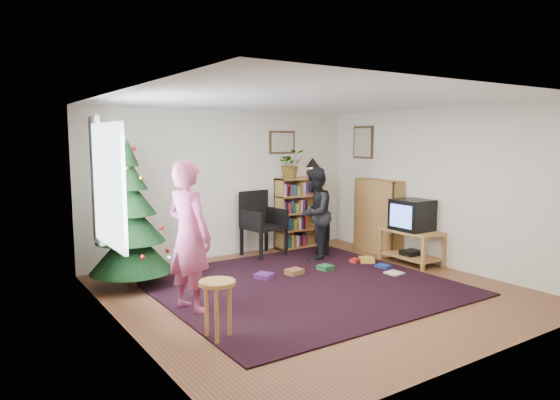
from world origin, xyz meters
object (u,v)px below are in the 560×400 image
bookshelf_back (300,212)px  crt_tv (412,215)px  picture_back (282,142)px  bookshelf_right (378,216)px  christmas_tree (130,226)px  tv_stand (411,243)px  picture_right (363,142)px  potted_plant (291,164)px  person_standing (189,237)px  person_by_chair (314,214)px  armchair (260,220)px  stool (217,294)px  table_lamp (313,164)px

bookshelf_back → crt_tv: bookshelf_back is taller
picture_back → bookshelf_right: bearing=-47.5°
christmas_tree → tv_stand: christmas_tree is taller
crt_tv → picture_right: bearing=79.9°
picture_back → potted_plant: size_ratio=1.05×
picture_right → bookshelf_back: size_ratio=0.46×
christmas_tree → potted_plant: bearing=13.8°
picture_back → picture_right: picture_right is taller
christmas_tree → person_standing: bearing=-78.7°
bookshelf_right → potted_plant: (-1.08, 1.16, 0.90)m
person_by_chair → potted_plant: bearing=-135.3°
christmas_tree → armchair: (2.46, 0.66, -0.23)m
tv_stand → potted_plant: 2.57m
picture_right → crt_tv: (-0.26, -1.45, -1.15)m
picture_back → christmas_tree: (-3.10, -0.92, -1.11)m
picture_right → christmas_tree: picture_right is taller
picture_right → stool: 5.17m
picture_right → table_lamp: size_ratio=1.65×
crt_tv → table_lamp: bearing=102.8°
picture_right → person_standing: picture_right is taller
picture_right → person_standing: size_ratio=0.34×
christmas_tree → person_by_chair: size_ratio=1.30×
tv_stand → armchair: (-1.71, 1.91, 0.28)m
picture_back → person_by_chair: 1.58m
bookshelf_right → table_lamp: 1.57m
person_by_chair → potted_plant: size_ratio=2.96×
christmas_tree → bookshelf_right: (4.29, -0.38, -0.18)m
christmas_tree → person_standing: (0.27, -1.35, 0.05)m
tv_stand → person_by_chair: (-1.12, 1.12, 0.45)m
picture_right → person_by_chair: bearing=-166.6°
stool → person_standing: size_ratio=0.34×
stool → armchair: bearing=52.0°
picture_right → person_by_chair: size_ratio=0.39×
potted_plant → table_lamp: bearing=0.0°
bookshelf_back → stool: bearing=-136.5°
picture_back → christmas_tree: size_ratio=0.27×
bookshelf_back → bookshelf_right: (0.88, -1.16, 0.00)m
picture_right → christmas_tree: 4.57m
bookshelf_right → picture_right: bearing=-13.3°
picture_right → bookshelf_right: picture_right is taller
crt_tv → bookshelf_right: bearing=82.0°
person_by_chair → armchair: bearing=-88.7°
picture_back → armchair: bearing=-157.6°
christmas_tree → armchair: size_ratio=1.81×
crt_tv → tv_stand: bearing=0.0°
bookshelf_back → table_lamp: 0.93m
christmas_tree → person_by_chair: (3.05, -0.13, -0.07)m
picture_right → potted_plant: 1.41m
person_by_chair → stool: bearing=1.5°
table_lamp → armchair: bearing=-174.1°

